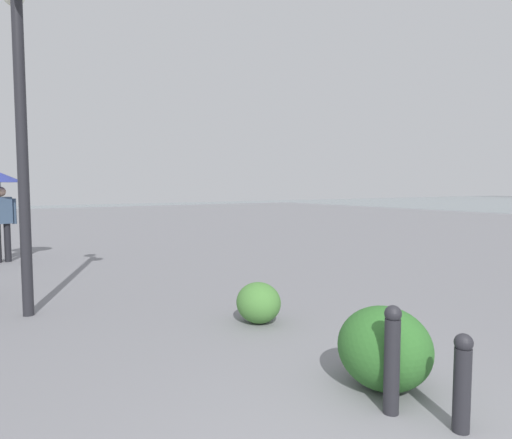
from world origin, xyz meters
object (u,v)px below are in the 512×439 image
at_px(pedestrian, 1,192).
at_px(bollard_near, 462,381).
at_px(bollard_mid, 392,357).
at_px(lamppost, 20,95).

bearing_deg(pedestrian, bollard_near, -167.44).
xyz_separation_m(bollard_near, bollard_mid, (0.44, 0.21, 0.07)).
xyz_separation_m(lamppost, bollard_mid, (-4.39, -2.01, -2.46)).
height_order(lamppost, bollard_near, lamppost).
bearing_deg(pedestrian, bollard_mid, -168.09).
relative_size(lamppost, bollard_mid, 5.25).
distance_m(pedestrian, bollard_mid, 9.65).
bearing_deg(bollard_mid, pedestrian, 11.91).
height_order(pedestrian, bollard_mid, pedestrian).
distance_m(bollard_near, bollard_mid, 0.49).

